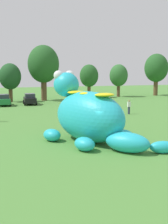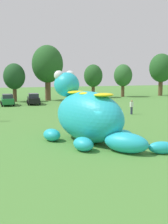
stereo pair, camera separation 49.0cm
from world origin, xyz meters
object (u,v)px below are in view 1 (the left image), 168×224
giant_inflatable_creature (89,116)px  car_green (4,100)px  car_black (30,99)px  spectator_wandering (129,107)px

giant_inflatable_creature → car_green: size_ratio=2.18×
car_green → car_black: same height
giant_inflatable_creature → spectator_wandering: (9.38, 10.94, -1.01)m
car_green → car_black: bearing=2.1°
giant_inflatable_creature → spectator_wandering: 14.45m
giant_inflatable_creature → car_green: (-3.96, 25.23, -1.00)m
spectator_wandering → car_black: bearing=123.0°
car_black → giant_inflatable_creature: bearing=-90.0°
giant_inflatable_creature → car_green: giant_inflatable_creature is taller
car_green → car_black: (3.95, 0.14, 0.00)m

